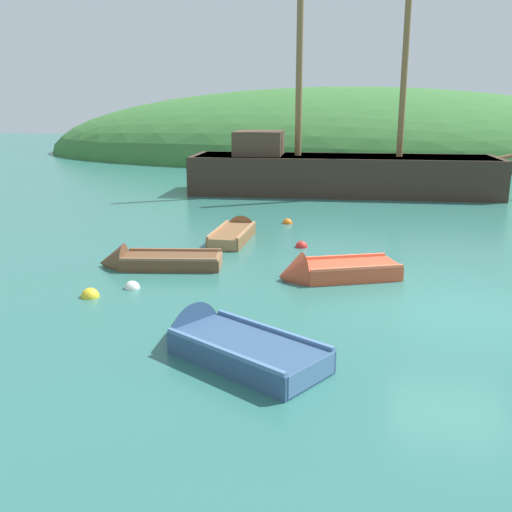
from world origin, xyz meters
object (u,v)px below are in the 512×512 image
sailing_ship (339,179)px  buoy_orange (287,223)px  buoy_red (301,247)px  buoy_yellow (90,297)px  rowboat_portside (330,273)px  rowboat_outer_left (151,263)px  rowboat_outer_right (225,346)px  buoy_white (132,288)px  rowboat_far (236,234)px

sailing_ship → buoy_orange: (-1.33, -7.32, -0.67)m
buoy_orange → buoy_red: bearing=-74.7°
buoy_yellow → rowboat_portside: bearing=25.9°
rowboat_outer_left → rowboat_outer_right: 5.91m
rowboat_portside → buoy_red: rowboat_portside is taller
sailing_ship → rowboat_outer_left: (-4.01, -13.61, -0.57)m
buoy_orange → rowboat_portside: bearing=-72.6°
buoy_red → buoy_yellow: size_ratio=0.90×
rowboat_outer_left → sailing_ship: bearing=-116.0°
buoy_white → rowboat_outer_left: bearing=97.1°
sailing_ship → buoy_white: sailing_ship is taller
buoy_yellow → buoy_red: bearing=53.6°
rowboat_far → rowboat_outer_right: size_ratio=0.92×
sailing_ship → buoy_yellow: (-4.46, -16.20, -0.67)m
sailing_ship → buoy_yellow: 16.81m
rowboat_far → buoy_yellow: (-1.84, -6.30, -0.12)m
rowboat_outer_left → rowboat_far: bearing=-120.2°
rowboat_far → buoy_white: size_ratio=8.92×
rowboat_far → rowboat_outer_right: (1.86, -8.65, 0.02)m
buoy_red → buoy_yellow: buoy_yellow is taller
rowboat_far → buoy_white: rowboat_far is taller
buoy_red → buoy_orange: size_ratio=1.03×
buoy_white → buoy_orange: buoy_orange is taller
rowboat_outer_left → buoy_yellow: 2.63m
buoy_white → buoy_orange: size_ratio=0.99×
rowboat_outer_right → rowboat_far: bearing=-47.5°
rowboat_portside → buoy_red: size_ratio=8.58×
buoy_white → buoy_yellow: (-0.67, -0.76, 0.00)m
buoy_red → buoy_orange: bearing=105.3°
buoy_orange → buoy_yellow: 9.41m
rowboat_portside → rowboat_far: bearing=-71.7°
rowboat_far → buoy_white: 5.66m
buoy_red → rowboat_far: bearing=160.1°
buoy_white → buoy_yellow: size_ratio=0.87×
buoy_white → buoy_yellow: 1.02m
rowboat_portside → rowboat_outer_left: bearing=-23.6°
rowboat_outer_left → rowboat_far: rowboat_outer_left is taller
sailing_ship → buoy_orange: size_ratio=46.54×
rowboat_far → sailing_ship: bearing=-15.0°
sailing_ship → buoy_white: bearing=-107.7°
rowboat_outer_left → buoy_white: 1.84m
rowboat_portside → buoy_yellow: (-5.13, -2.49, -0.12)m
rowboat_outer_right → buoy_yellow: rowboat_outer_right is taller
rowboat_outer_right → buoy_red: 7.86m
rowboat_portside → buoy_yellow: 5.70m
rowboat_far → buoy_yellow: rowboat_far is taller
sailing_ship → buoy_orange: bearing=-104.3°
rowboat_outer_left → buoy_red: bearing=-150.7°
rowboat_portside → buoy_orange: rowboat_portside is taller
buoy_orange → buoy_white: bearing=-106.8°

